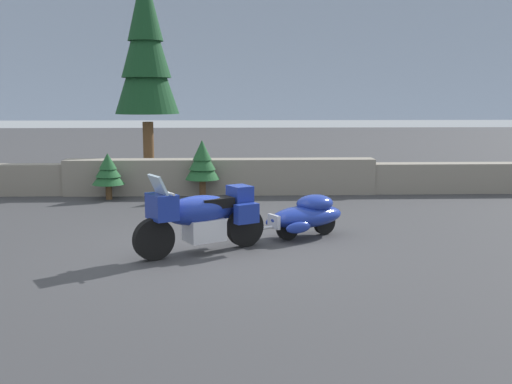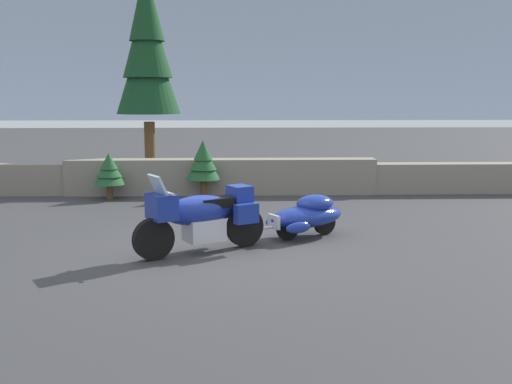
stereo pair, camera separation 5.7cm
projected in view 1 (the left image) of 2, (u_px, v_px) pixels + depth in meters
The scene contains 8 objects.
ground_plane at pixel (213, 250), 9.96m from camera, with size 80.00×80.00×0.00m, color #38383A.
stone_guard_wall at pixel (238, 178), 15.68m from camera, with size 24.00×0.60×0.92m.
distant_ridgeline at pixel (231, 64), 103.28m from camera, with size 240.00×80.00×16.00m, color #99A8BF.
touring_motorcycle at pixel (201, 215), 9.70m from camera, with size 2.07×1.42×1.33m.
car_shaped_trailer at pixel (307, 215), 10.86m from camera, with size 2.09×1.41×0.76m.
pine_tree_tall at pixel (146, 48), 17.16m from camera, with size 1.84×1.84×6.20m.
pine_sapling_near at pixel (108, 171), 14.81m from camera, with size 0.80×0.80×1.15m.
pine_sapling_farther at pixel (202, 162), 14.97m from camera, with size 0.86×0.86×1.46m.
Camera 1 is at (0.34, -9.70, 2.51)m, focal length 42.27 mm.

